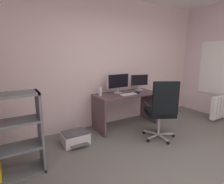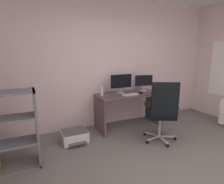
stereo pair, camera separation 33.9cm
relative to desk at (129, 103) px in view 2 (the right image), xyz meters
name	(u,v)px [view 2 (the right image)]	position (x,y,z in m)	size (l,w,h in m)	color
wall_back	(109,63)	(-0.27, 0.45, 0.85)	(5.32, 0.10, 2.80)	silver
desk	(129,103)	(0.00, 0.00, 0.00)	(1.40, 0.61, 0.75)	#583F47
monitor_main	(121,82)	(-0.13, 0.13, 0.45)	(0.55, 0.18, 0.42)	#B2B5B7
monitor_secondary	(144,81)	(0.48, 0.13, 0.42)	(0.41, 0.18, 0.36)	#B2B5B7
keyboard	(131,95)	(-0.03, -0.13, 0.22)	(0.34, 0.13, 0.02)	silver
computer_mouse	(141,93)	(0.22, -0.12, 0.22)	(0.06, 0.10, 0.03)	black
desktop_speaker	(102,91)	(-0.59, 0.08, 0.29)	(0.07, 0.07, 0.17)	silver
office_chair	(162,110)	(0.16, -0.90, 0.08)	(0.67, 0.70, 1.14)	#B7BABC
printer	(75,136)	(-1.25, -0.19, -0.44)	(0.45, 0.45, 0.22)	silver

